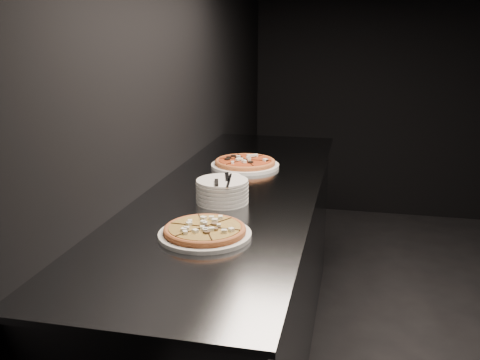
% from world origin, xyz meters
% --- Properties ---
extents(wall_left, '(0.02, 5.00, 2.80)m').
position_xyz_m(wall_left, '(-2.50, 0.00, 1.40)').
color(wall_left, black).
rests_on(wall_left, floor).
extents(counter, '(0.74, 2.44, 0.92)m').
position_xyz_m(counter, '(-2.13, 0.00, 0.46)').
color(counter, slate).
rests_on(counter, floor).
extents(pizza_mushroom, '(0.32, 0.32, 0.04)m').
position_xyz_m(pizza_mushroom, '(-2.10, -0.60, 0.94)').
color(pizza_mushroom, silver).
rests_on(pizza_mushroom, counter).
extents(pizza_tomato, '(0.35, 0.35, 0.04)m').
position_xyz_m(pizza_tomato, '(-2.16, 0.36, 0.94)').
color(pizza_tomato, silver).
rests_on(pizza_tomato, counter).
extents(plate_stack, '(0.21, 0.21, 0.10)m').
position_xyz_m(plate_stack, '(-2.14, -0.22, 0.97)').
color(plate_stack, silver).
rests_on(plate_stack, counter).
extents(cutlery, '(0.07, 0.23, 0.01)m').
position_xyz_m(cutlery, '(-2.13, -0.23, 1.02)').
color(cutlery, silver).
rests_on(cutlery, plate_stack).
extents(ramekin, '(0.08, 0.08, 0.07)m').
position_xyz_m(ramekin, '(-2.14, -0.05, 0.96)').
color(ramekin, silver).
rests_on(ramekin, counter).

